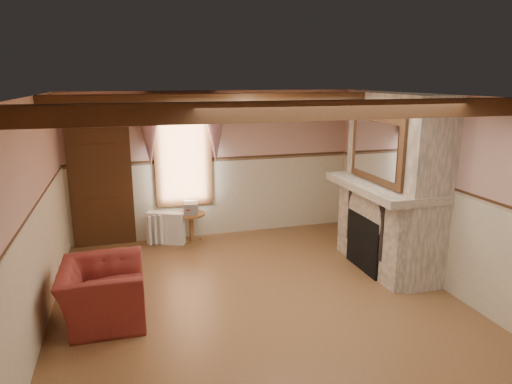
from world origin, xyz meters
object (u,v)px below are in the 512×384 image
object	(u,v)px
armchair	(103,293)
oil_lamp	(366,167)
side_table	(191,227)
bowl	(393,184)
mantel_clock	(367,170)
radiator	(166,228)

from	to	relation	value
armchair	oil_lamp	bearing A→B (deg)	-74.42
armchair	side_table	xyz separation A→B (m)	(1.50, 2.61, -0.10)
armchair	oil_lamp	world-z (taller)	oil_lamp
armchair	bowl	bearing A→B (deg)	-85.30
side_table	mantel_clock	xyz separation A→B (m)	(2.78, -1.55, 1.25)
mantel_clock	oil_lamp	xyz separation A→B (m)	(0.00, 0.05, 0.04)
radiator	oil_lamp	bearing A→B (deg)	0.20
armchair	side_table	bearing A→B (deg)	-29.01
bowl	mantel_clock	distance (m)	0.78
bowl	oil_lamp	size ratio (longest dim) A/B	1.17
armchair	radiator	size ratio (longest dim) A/B	1.65
side_table	radiator	size ratio (longest dim) A/B	0.79
bowl	oil_lamp	xyz separation A→B (m)	(0.00, 0.84, 0.10)
side_table	bowl	distance (m)	3.81
mantel_clock	oil_lamp	size ratio (longest dim) A/B	0.86
armchair	radiator	xyz separation A→B (m)	(1.03, 2.61, -0.07)
side_table	bowl	xyz separation A→B (m)	(2.78, -2.33, 1.19)
armchair	mantel_clock	size ratio (longest dim) A/B	4.80
armchair	oil_lamp	xyz separation A→B (m)	(4.28, 1.12, 1.19)
side_table	radiator	world-z (taller)	radiator
radiator	oil_lamp	xyz separation A→B (m)	(3.25, -1.49, 1.26)
radiator	bowl	world-z (taller)	bowl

